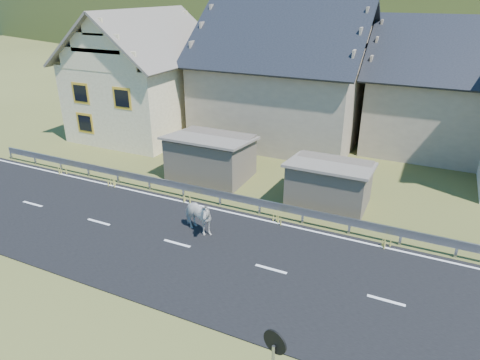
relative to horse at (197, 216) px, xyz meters
The scene contains 13 objects.
ground 1.39m from the horse, 104.97° to the right, with size 160.00×160.00×0.00m, color #3C3F1A.
road 1.38m from the horse, 104.97° to the right, with size 60.00×7.00×0.04m, color black.
lane_markings 1.37m from the horse, 104.97° to the right, with size 60.00×6.60×0.01m, color silver.
guardrail 2.60m from the horse, 96.55° to the left, with size 28.10×0.09×0.75m.
shed_left 5.87m from the horse, 113.06° to the left, with size 4.30×3.30×2.40m, color #605649.
shed_right 6.46m from the horse, 49.33° to the left, with size 3.80×2.90×2.20m, color #605649.
house_cream 15.41m from the horse, 133.40° to the left, with size 7.80×9.80×8.30m.
house_stone_a 14.47m from the horse, 95.33° to the left, with size 10.80×9.80×8.90m.
house_stone_b 18.45m from the horse, 61.29° to the left, with size 9.80×8.80×8.10m.
mountain 180.16m from the horse, 88.49° to the left, with size 440.00×280.00×260.00m, color #213110.
conifer_patch 122.24m from the horse, 116.92° to the left, with size 76.00×50.00×28.00m, color black.
horse is the anchor object (origin of this frame).
traffic_mirror 8.44m from the horse, 47.14° to the right, with size 0.62×0.24×2.27m.
Camera 1 is at (8.40, -12.00, 9.27)m, focal length 32.00 mm.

